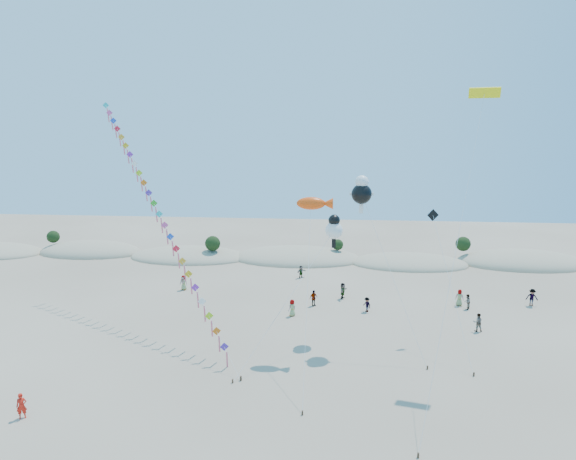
% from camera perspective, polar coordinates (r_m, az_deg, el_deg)
% --- Properties ---
extents(dune_ridge, '(145.30, 11.49, 5.57)m').
position_cam_1_polar(dune_ridge, '(70.44, 1.85, -3.41)').
color(dune_ridge, tan).
rests_on(dune_ridge, ground).
extents(kite_train, '(20.00, 21.84, 21.93)m').
position_cam_1_polar(kite_train, '(47.35, -15.54, 2.86)').
color(kite_train, '#3F2D1E').
rests_on(kite_train, ground).
extents(fish_kite, '(2.98, 11.27, 12.85)m').
position_cam_1_polar(fish_kite, '(39.23, 3.22, 3.12)').
color(fish_kite, '#3F2D1E').
rests_on(fish_kite, ground).
extents(cartoon_kite_low, '(7.97, 10.64, 11.00)m').
position_cam_1_polar(cartoon_kite_low, '(42.31, 5.46, 0.18)').
color(cartoon_kite_low, '#3F2D1E').
rests_on(cartoon_kite_low, ground).
extents(cartoon_kite_high, '(6.18, 6.29, 14.51)m').
position_cam_1_polar(cartoon_kite_high, '(40.97, 8.73, 4.51)').
color(cartoon_kite_high, '#3F2D1E').
rests_on(cartoon_kite_high, ground).
extents(parafoil_kite, '(7.14, 13.96, 21.26)m').
position_cam_1_polar(parafoil_kite, '(39.31, 22.15, 14.18)').
color(parafoil_kite, '#3F2D1E').
rests_on(parafoil_kite, ground).
extents(dark_kite, '(2.59, 8.45, 11.44)m').
position_cam_1_polar(dark_kite, '(42.80, 17.76, -2.23)').
color(dark_kite, '#3F2D1E').
rests_on(dark_kite, ground).
extents(flyer_foreground, '(0.73, 0.64, 1.68)m').
position_cam_1_polar(flyer_foreground, '(36.72, -29.03, -17.77)').
color(flyer_foreground, red).
rests_on(flyer_foreground, ground).
extents(beachgoers, '(39.54, 16.49, 1.84)m').
position_cam_1_polar(beachgoers, '(53.08, 10.59, -7.64)').
color(beachgoers, slate).
rests_on(beachgoers, ground).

